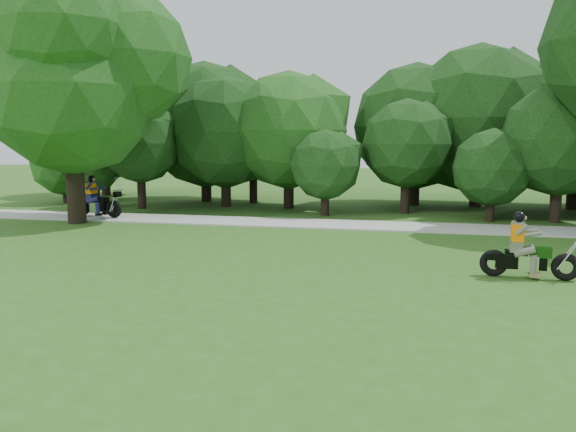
# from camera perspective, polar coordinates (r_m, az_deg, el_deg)

# --- Properties ---
(ground) EXTENTS (100.00, 100.00, 0.00)m
(ground) POSITION_cam_1_polar(r_m,az_deg,el_deg) (13.06, 3.64, -6.28)
(ground) COLOR #305618
(ground) RESTS_ON ground
(walkway) EXTENTS (60.00, 2.20, 0.06)m
(walkway) POSITION_cam_1_polar(r_m,az_deg,el_deg) (20.85, 6.93, -0.93)
(walkway) COLOR #ADADA7
(walkway) RESTS_ON ground
(tree_line) EXTENTS (38.99, 10.90, 7.58)m
(tree_line) POSITION_cam_1_polar(r_m,az_deg,el_deg) (26.86, 15.08, 8.45)
(tree_line) COLOR black
(tree_line) RESTS_ON ground
(big_tree_west) EXTENTS (8.64, 6.56, 9.96)m
(big_tree_west) POSITION_cam_1_polar(r_m,az_deg,el_deg) (23.15, -20.90, 13.71)
(big_tree_west) COLOR black
(big_tree_west) RESTS_ON ground
(chopper_motorcycle) EXTENTS (2.17, 0.61, 1.55)m
(chopper_motorcycle) POSITION_cam_1_polar(r_m,az_deg,el_deg) (13.97, 22.92, -3.55)
(chopper_motorcycle) COLOR black
(chopper_motorcycle) RESTS_ON ground
(touring_motorcycle) EXTENTS (2.22, 0.77, 1.69)m
(touring_motorcycle) POSITION_cam_1_polar(r_m,az_deg,el_deg) (23.92, -19.05, 1.38)
(touring_motorcycle) COLOR black
(touring_motorcycle) RESTS_ON walkway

